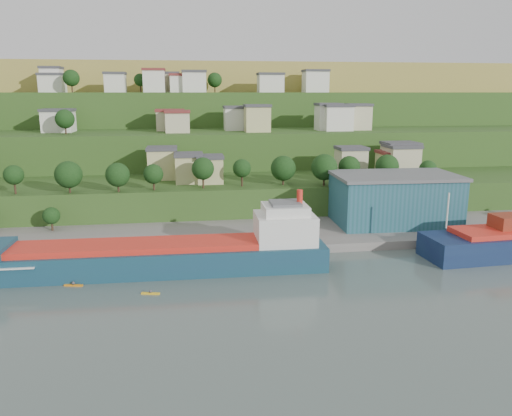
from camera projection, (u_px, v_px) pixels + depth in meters
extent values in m
plane|color=#4A5A54|center=(199.00, 285.00, 92.94)|extent=(500.00, 500.00, 0.00)
cube|color=slate|center=(277.00, 238.00, 122.71)|extent=(220.00, 26.00, 4.00)
cube|color=#284719|center=(193.00, 214.00, 146.94)|extent=(260.00, 32.00, 20.00)
cube|color=#284719|center=(191.00, 194.00, 175.87)|extent=(280.00, 32.00, 44.00)
cube|color=#284719|center=(190.00, 180.00, 204.79)|extent=(300.00, 32.00, 70.00)
cube|color=olive|center=(188.00, 157.00, 276.14)|extent=(360.00, 120.00, 96.00)
cube|color=#C0BC7C|center=(162.00, 164.00, 147.60)|extent=(8.27, 8.62, 8.52)
cube|color=#3F3F44|center=(162.00, 148.00, 146.53)|extent=(8.87, 9.22, 0.90)
cube|color=#C0BC7C|center=(189.00, 169.00, 141.39)|extent=(7.52, 8.13, 7.49)
cube|color=#3F3F44|center=(188.00, 155.00, 140.44)|extent=(8.12, 8.73, 0.90)
cube|color=#C0BC7C|center=(210.00, 171.00, 140.69)|extent=(7.09, 7.09, 6.98)
cube|color=#3F3F44|center=(210.00, 157.00, 139.79)|extent=(7.69, 7.69, 0.90)
cube|color=#C1B991|center=(351.00, 164.00, 149.41)|extent=(8.13, 7.54, 8.42)
cube|color=#3F3F44|center=(351.00, 148.00, 148.35)|extent=(8.73, 8.14, 0.90)
cube|color=#C0BC7C|center=(392.00, 164.00, 155.59)|extent=(7.97, 8.98, 6.41)
cube|color=maroon|center=(393.00, 152.00, 154.76)|extent=(8.57, 9.58, 0.90)
cube|color=#C1B991|center=(401.00, 161.00, 153.49)|extent=(9.17, 8.80, 8.55)
cube|color=#3F3F44|center=(402.00, 146.00, 152.42)|extent=(9.77, 9.40, 0.90)
cube|color=#C1B991|center=(400.00, 159.00, 157.20)|extent=(9.99, 8.57, 8.99)
cube|color=#3F3F44|center=(401.00, 143.00, 156.08)|extent=(10.59, 9.17, 0.90)
cube|color=silver|center=(403.00, 162.00, 157.05)|extent=(7.82, 7.20, 7.27)
cube|color=#3F3F44|center=(403.00, 149.00, 156.13)|extent=(8.42, 7.80, 0.90)
cube|color=silver|center=(59.00, 122.00, 167.33)|extent=(9.68, 8.98, 6.81)
cube|color=#3F3F44|center=(58.00, 110.00, 166.46)|extent=(10.28, 9.58, 0.90)
cube|color=#C1B991|center=(170.00, 121.00, 173.80)|extent=(9.36, 8.06, 6.49)
cube|color=maroon|center=(170.00, 110.00, 172.96)|extent=(9.96, 8.66, 0.90)
cube|color=#C1B991|center=(178.00, 123.00, 165.72)|extent=(7.87, 8.17, 6.40)
cube|color=maroon|center=(177.00, 111.00, 164.89)|extent=(8.47, 8.77, 0.90)
cube|color=silver|center=(237.00, 119.00, 175.57)|extent=(8.48, 8.44, 7.53)
cube|color=#3F3F44|center=(236.00, 107.00, 174.61)|extent=(9.08, 9.04, 0.90)
cube|color=#C0BC7C|center=(257.00, 119.00, 168.02)|extent=(8.23, 7.13, 8.22)
cube|color=#3F3F44|center=(257.00, 106.00, 166.99)|extent=(8.83, 7.73, 0.90)
cube|color=silver|center=(328.00, 118.00, 175.08)|extent=(8.11, 7.52, 8.52)
cube|color=#3F3F44|center=(329.00, 104.00, 174.02)|extent=(8.71, 8.12, 0.90)
cube|color=silver|center=(337.00, 119.00, 173.12)|extent=(9.55, 7.69, 8.15)
cube|color=#3F3F44|center=(338.00, 105.00, 172.10)|extent=(10.15, 8.29, 0.90)
cube|color=#C1B991|center=(357.00, 118.00, 177.22)|extent=(8.48, 7.76, 8.28)
cube|color=#3F3F44|center=(358.00, 105.00, 176.18)|extent=(9.08, 8.36, 0.90)
cube|color=silver|center=(52.00, 81.00, 193.54)|extent=(7.25, 8.06, 8.91)
cube|color=#3F3F44|center=(51.00, 68.00, 192.43)|extent=(7.85, 8.66, 0.90)
cube|color=silver|center=(53.00, 84.00, 190.83)|extent=(8.74, 8.53, 6.31)
cube|color=#3F3F44|center=(52.00, 74.00, 190.02)|extent=(9.34, 9.13, 0.90)
cube|color=silver|center=(115.00, 83.00, 191.49)|extent=(7.59, 7.86, 6.73)
cube|color=#3F3F44|center=(115.00, 73.00, 190.63)|extent=(8.19, 8.46, 0.90)
cube|color=silver|center=(154.00, 82.00, 189.33)|extent=(7.99, 7.82, 7.98)
cube|color=maroon|center=(154.00, 70.00, 188.32)|extent=(8.59, 8.42, 0.90)
cube|color=#C1B991|center=(167.00, 83.00, 200.53)|extent=(9.17, 8.05, 7.14)
cube|color=#3F3F44|center=(167.00, 73.00, 199.62)|extent=(9.77, 8.65, 0.90)
cube|color=silver|center=(183.00, 84.00, 192.86)|extent=(9.98, 8.43, 6.17)
cube|color=maroon|center=(183.00, 75.00, 192.06)|extent=(10.58, 9.03, 0.90)
cube|color=silver|center=(194.00, 83.00, 191.28)|extent=(8.89, 7.81, 7.40)
cube|color=#3F3F44|center=(194.00, 71.00, 190.34)|extent=(9.49, 8.41, 0.90)
cube|color=silver|center=(270.00, 84.00, 201.06)|extent=(9.96, 7.55, 6.82)
cube|color=#3F3F44|center=(271.00, 74.00, 200.19)|extent=(10.56, 8.15, 0.90)
cube|color=silver|center=(315.00, 82.00, 208.35)|extent=(9.80, 8.15, 8.39)
cube|color=#3F3F44|center=(316.00, 71.00, 207.30)|extent=(10.40, 8.75, 0.90)
cylinder|color=#382619|center=(15.00, 187.00, 125.41)|extent=(0.50, 0.50, 3.54)
sphere|color=black|center=(14.00, 175.00, 124.70)|extent=(4.92, 4.92, 4.92)
cylinder|color=#382619|center=(70.00, 187.00, 127.00)|extent=(0.50, 0.50, 2.82)
sphere|color=black|center=(68.00, 175.00, 126.25)|extent=(6.88, 6.88, 6.88)
cylinder|color=#382619|center=(118.00, 187.00, 128.27)|extent=(0.50, 0.50, 2.76)
sphere|color=black|center=(118.00, 175.00, 127.57)|extent=(6.18, 6.18, 6.18)
cylinder|color=#382619|center=(154.00, 185.00, 130.73)|extent=(0.50, 0.50, 2.82)
sphere|color=black|center=(153.00, 174.00, 130.09)|extent=(5.18, 5.18, 5.18)
cylinder|color=#382619|center=(203.00, 181.00, 133.04)|extent=(0.50, 0.50, 3.65)
sphere|color=black|center=(203.00, 169.00, 132.26)|extent=(5.96, 5.96, 5.96)
cylinder|color=#382619|center=(242.00, 180.00, 135.71)|extent=(0.50, 0.50, 3.63)
sphere|color=black|center=(242.00, 168.00, 134.99)|extent=(4.97, 4.97, 4.97)
cylinder|color=#382619|center=(283.00, 180.00, 138.09)|extent=(0.50, 0.50, 2.74)
sphere|color=black|center=(283.00, 168.00, 137.35)|extent=(6.92, 6.92, 6.92)
cylinder|color=#382619|center=(324.00, 180.00, 136.94)|extent=(0.50, 0.50, 3.12)
sphere|color=black|center=(324.00, 167.00, 136.14)|extent=(7.19, 7.19, 7.19)
cylinder|color=#382619|center=(349.00, 178.00, 140.25)|extent=(0.50, 0.50, 3.03)
sphere|color=black|center=(349.00, 167.00, 139.53)|extent=(6.10, 6.10, 6.10)
cylinder|color=#382619|center=(386.00, 178.00, 140.28)|extent=(0.50, 0.50, 3.06)
sphere|color=black|center=(387.00, 166.00, 139.52)|extent=(6.56, 6.56, 6.56)
cylinder|color=#382619|center=(427.00, 179.00, 139.91)|extent=(0.50, 0.50, 2.80)
sphere|color=black|center=(428.00, 169.00, 139.30)|extent=(4.85, 4.85, 4.85)
cylinder|color=#382619|center=(141.00, 88.00, 190.62)|extent=(0.50, 0.50, 3.35)
sphere|color=black|center=(140.00, 80.00, 189.94)|extent=(4.76, 4.76, 4.76)
cylinder|color=#382619|center=(72.00, 88.00, 183.52)|extent=(0.50, 0.50, 3.53)
sphere|color=black|center=(71.00, 78.00, 182.75)|extent=(6.02, 6.02, 6.02)
cylinder|color=#382619|center=(215.00, 88.00, 204.49)|extent=(0.50, 0.50, 3.34)
sphere|color=black|center=(215.00, 80.00, 203.74)|extent=(5.94, 5.94, 5.94)
cylinder|color=#382619|center=(66.00, 129.00, 158.61)|extent=(0.50, 0.50, 3.15)
sphere|color=black|center=(65.00, 119.00, 157.88)|extent=(6.02, 6.02, 6.02)
cube|color=#14424E|center=(153.00, 264.00, 99.61)|extent=(69.56, 11.90, 6.94)
cube|color=red|center=(142.00, 245.00, 98.41)|extent=(51.69, 9.66, 1.19)
cube|color=silver|center=(285.00, 228.00, 101.85)|extent=(12.04, 10.09, 5.95)
cube|color=silver|center=(285.00, 209.00, 100.95)|extent=(9.04, 8.06, 1.98)
cube|color=#595B5E|center=(285.00, 203.00, 100.66)|extent=(6.03, 6.03, 0.59)
cylinder|color=red|center=(300.00, 197.00, 100.80)|extent=(1.21, 1.21, 2.97)
cube|color=silver|center=(5.00, 260.00, 95.25)|extent=(14.04, 11.40, 0.25)
cylinder|color=silver|center=(448.00, 211.00, 106.07)|extent=(0.37, 0.37, 7.72)
cube|color=#1D4F58|center=(394.00, 200.00, 128.09)|extent=(30.48, 18.82, 12.00)
cube|color=#595B5E|center=(396.00, 176.00, 126.64)|extent=(31.51, 19.85, 0.80)
cube|color=orange|center=(73.00, 285.00, 92.47)|extent=(3.52, 1.32, 0.26)
sphere|color=#3F3F44|center=(73.00, 283.00, 92.37)|extent=(0.61, 0.61, 0.61)
cube|color=yellow|center=(151.00, 293.00, 88.71)|extent=(3.36, 1.29, 0.25)
sphere|color=#3F3F44|center=(150.00, 291.00, 88.62)|extent=(0.58, 0.58, 0.58)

